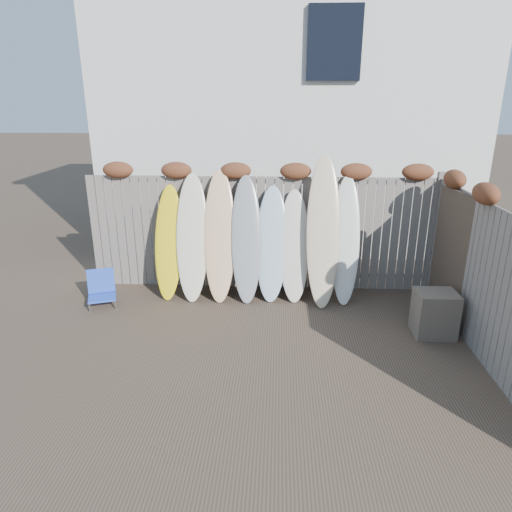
{
  "coord_description": "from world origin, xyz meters",
  "views": [
    {
      "loc": [
        0.33,
        -5.27,
        3.25
      ],
      "look_at": [
        0.0,
        1.2,
        1.0
      ],
      "focal_mm": 32.0,
      "sensor_mm": 36.0,
      "label": 1
    }
  ],
  "objects_px": {
    "surfboard_0": "(169,243)",
    "beach_chair": "(102,289)",
    "wooden_crate": "(435,314)",
    "lattice_panel": "(454,258)"
  },
  "relations": [
    {
      "from": "beach_chair",
      "to": "surfboard_0",
      "type": "xyz_separation_m",
      "value": [
        1.05,
        0.46,
        0.68
      ]
    },
    {
      "from": "wooden_crate",
      "to": "surfboard_0",
      "type": "relative_size",
      "value": 0.34
    },
    {
      "from": "beach_chair",
      "to": "lattice_panel",
      "type": "bearing_deg",
      "value": -2.26
    },
    {
      "from": "wooden_crate",
      "to": "beach_chair",
      "type": "bearing_deg",
      "value": 171.49
    },
    {
      "from": "beach_chair",
      "to": "wooden_crate",
      "type": "distance_m",
      "value": 5.22
    },
    {
      "from": "wooden_crate",
      "to": "surfboard_0",
      "type": "height_order",
      "value": "surfboard_0"
    },
    {
      "from": "lattice_panel",
      "to": "surfboard_0",
      "type": "xyz_separation_m",
      "value": [
        -4.49,
        0.68,
        -0.04
      ]
    },
    {
      "from": "wooden_crate",
      "to": "lattice_panel",
      "type": "distance_m",
      "value": 0.94
    },
    {
      "from": "surfboard_0",
      "to": "beach_chair",
      "type": "bearing_deg",
      "value": -154.43
    },
    {
      "from": "beach_chair",
      "to": "lattice_panel",
      "type": "xyz_separation_m",
      "value": [
        5.54,
        -0.22,
        0.72
      ]
    }
  ]
}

